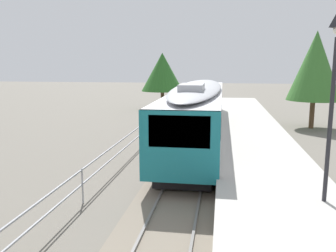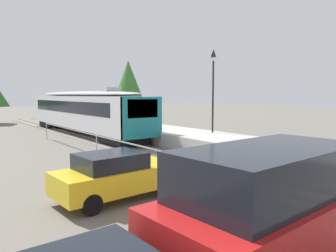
{
  "view_description": "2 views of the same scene",
  "coord_description": "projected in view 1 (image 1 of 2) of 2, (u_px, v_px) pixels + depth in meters",
  "views": [
    {
      "loc": [
        1.42,
        9.93,
        4.78
      ],
      "look_at": [
        -1.0,
        25.6,
        2.0
      ],
      "focal_mm": 37.62,
      "sensor_mm": 36.0,
      "label": 1
    },
    {
      "loc": [
        -10.35,
        5.16,
        3.36
      ],
      "look_at": [
        0.4,
        19.6,
        1.6
      ],
      "focal_mm": 34.41,
      "sensor_mm": 36.0,
      "label": 2
    }
  ],
  "objects": [
    {
      "name": "station_platform",
      "position": [
        273.0,
        191.0,
        12.22
      ],
      "size": [
        3.9,
        60.0,
        0.9
      ],
      "primitive_type": "cube",
      "color": "#B7B5AD",
      "rests_on": "ground"
    },
    {
      "name": "tree_behind_station_far",
      "position": [
        315.0,
        66.0,
        25.99
      ],
      "size": [
        3.95,
        3.95,
        7.24
      ],
      "color": "brown",
      "rests_on": "ground"
    },
    {
      "name": "commuter_train",
      "position": [
        198.0,
        108.0,
        21.35
      ],
      "size": [
        2.82,
        19.38,
        3.74
      ],
      "color": "silver",
      "rests_on": "track_rails"
    },
    {
      "name": "track_rails",
      "position": [
        180.0,
        197.0,
        12.78
      ],
      "size": [
        3.2,
        60.0,
        0.14
      ],
      "color": "slate",
      "rests_on": "ground"
    },
    {
      "name": "ground_plane",
      "position": [
        101.0,
        193.0,
        13.24
      ],
      "size": [
        160.0,
        160.0,
        0.0
      ],
      "primitive_type": "plane",
      "color": "#6B665B"
    },
    {
      "name": "platform_lamp_mid_platform",
      "position": [
        334.0,
        70.0,
        9.5
      ],
      "size": [
        0.34,
        0.34,
        5.35
      ],
      "color": "#232328",
      "rests_on": "station_platform"
    },
    {
      "name": "tree_behind_carpark",
      "position": [
        162.0,
        72.0,
        36.91
      ],
      "size": [
        4.41,
        4.41,
        5.99
      ],
      "color": "brown",
      "rests_on": "ground"
    }
  ]
}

